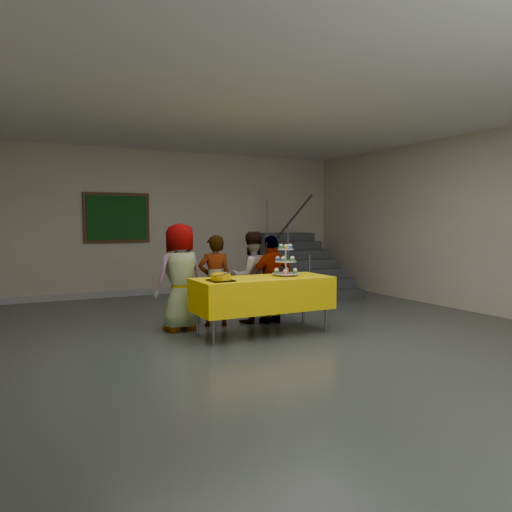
{
  "coord_description": "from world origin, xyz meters",
  "views": [
    {
      "loc": [
        -3.06,
        -5.2,
        1.53
      ],
      "look_at": [
        0.06,
        0.93,
        1.05
      ],
      "focal_mm": 35.0,
      "sensor_mm": 36.0,
      "label": 1
    }
  ],
  "objects": [
    {
      "name": "schoolchild_b",
      "position": [
        -0.32,
        1.5,
        0.67
      ],
      "size": [
        0.55,
        0.42,
        1.33
      ],
      "primitive_type": "imported",
      "rotation": [
        0.0,
        0.0,
        2.91
      ],
      "color": "slate",
      "rests_on": "ground"
    },
    {
      "name": "bear_cake",
      "position": [
        -0.6,
        0.61,
        0.83
      ],
      "size": [
        0.32,
        0.36,
        0.12
      ],
      "color": "black",
      "rests_on": "bake_table"
    },
    {
      "name": "bake_table",
      "position": [
        0.06,
        0.73,
        0.56
      ],
      "size": [
        1.88,
        0.78,
        0.77
      ],
      "color": "#595960",
      "rests_on": "ground"
    },
    {
      "name": "schoolchild_d",
      "position": [
        0.52,
        1.29,
        0.66
      ],
      "size": [
        0.78,
        0.33,
        1.32
      ],
      "primitive_type": "imported",
      "rotation": [
        0.0,
        0.0,
        3.15
      ],
      "color": "slate",
      "rests_on": "ground"
    },
    {
      "name": "schoolchild_a",
      "position": [
        -0.85,
        1.47,
        0.75
      ],
      "size": [
        0.83,
        0.63,
        1.5
      ],
      "primitive_type": "imported",
      "rotation": [
        0.0,
        0.0,
        3.37
      ],
      "color": "slate",
      "rests_on": "ground"
    },
    {
      "name": "schoolchild_c",
      "position": [
        0.27,
        1.49,
        0.69
      ],
      "size": [
        0.69,
        0.54,
        1.38
      ],
      "primitive_type": "imported",
      "rotation": [
        0.0,
        0.0,
        3.11
      ],
      "color": "slate",
      "rests_on": "ground"
    },
    {
      "name": "cupcake_stand",
      "position": [
        0.46,
        0.79,
        0.94
      ],
      "size": [
        0.38,
        0.38,
        0.44
      ],
      "color": "silver",
      "rests_on": "bake_table"
    },
    {
      "name": "noticeboard",
      "position": [
        -1.0,
        4.96,
        1.6
      ],
      "size": [
        1.3,
        0.05,
        1.0
      ],
      "color": "#472B16",
      "rests_on": "ground"
    },
    {
      "name": "room_shell",
      "position": [
        0.0,
        0.02,
        2.13
      ],
      "size": [
        10.0,
        10.04,
        3.02
      ],
      "color": "#4C514C",
      "rests_on": "ground"
    },
    {
      "name": "staircase",
      "position": [
        2.7,
        4.13,
        0.49
      ],
      "size": [
        1.3,
        2.4,
        2.04
      ],
      "color": "#424447",
      "rests_on": "ground"
    }
  ]
}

